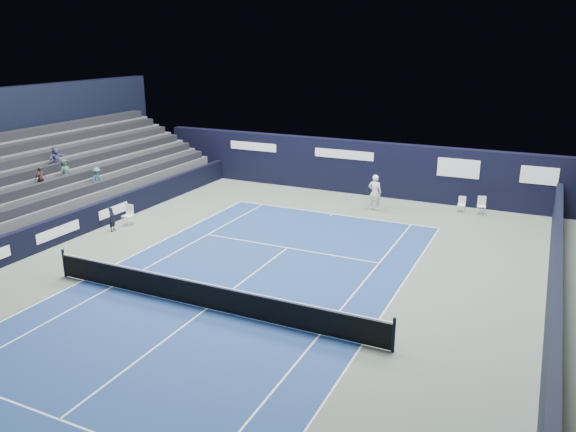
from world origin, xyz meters
name	(u,v)px	position (x,y,z in m)	size (l,w,h in m)	color
ground	(237,286)	(0.00, 2.00, 0.00)	(48.00, 48.00, 0.00)	#55665A
court_surface	(207,309)	(0.00, 0.00, 0.00)	(10.97, 23.77, 0.01)	navy
enclosure_wall_right	(555,273)	(10.50, 6.00, 0.90)	(0.30, 22.00, 1.80)	black
folding_chair_back_a	(462,202)	(5.98, 15.20, 0.56)	(0.37, 0.40, 0.84)	silver
folding_chair_back_b	(482,204)	(6.97, 15.18, 0.54)	(0.48, 0.46, 0.95)	silver
line_judge_chair	(128,213)	(-8.42, 6.03, 0.57)	(0.46, 0.45, 1.01)	white
line_judge	(112,219)	(-8.47, 4.94, 0.58)	(0.42, 0.28, 1.16)	black
court_markings	(207,309)	(0.00, 0.00, 0.01)	(11.03, 23.83, 0.00)	white
tennis_net	(206,295)	(0.00, 0.00, 0.51)	(12.90, 0.10, 1.10)	black
back_sponsor_wall	(361,168)	(0.01, 16.50, 1.55)	(26.00, 0.63, 3.10)	black
side_barrier_left	(111,210)	(-9.50, 5.97, 0.60)	(0.33, 22.00, 1.20)	black
spectator_stand	(66,172)	(-13.27, 6.98, 1.96)	(6.00, 18.00, 6.40)	#434345
tennis_player	(375,192)	(1.72, 13.57, 0.96)	(0.72, 0.86, 1.92)	white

